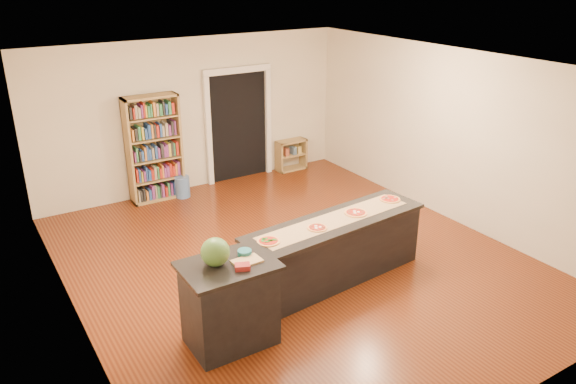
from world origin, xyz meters
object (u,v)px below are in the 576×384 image
low_shelf (291,155)px  watermelon (215,252)px  kitchen_island (335,250)px  side_counter (230,303)px  waste_bin (182,187)px  bookshelf (154,149)px

low_shelf → watermelon: 5.91m
kitchen_island → side_counter: side_counter is taller
kitchen_island → watermelon: bearing=-172.3°
side_counter → watermelon: 0.67m
low_shelf → waste_bin: 2.50m
side_counter → kitchen_island: bearing=15.5°
side_counter → low_shelf: size_ratio=1.59×
bookshelf → watermelon: (-0.88, -4.44, 0.21)m
bookshelf → waste_bin: 0.87m
side_counter → bookshelf: size_ratio=0.53×
side_counter → watermelon: size_ratio=3.25×
side_counter → low_shelf: side_counter is taller
side_counter → waste_bin: (1.17, 4.32, -0.31)m
bookshelf → watermelon: bookshelf is taller
waste_bin → kitchen_island: bearing=-80.5°
side_counter → waste_bin: bearing=75.0°
kitchen_island → watermelon: 2.10m
low_shelf → waste_bin: low_shelf is taller
bookshelf → waste_bin: bookshelf is taller
kitchen_island → side_counter: 1.87m
side_counter → low_shelf: 5.82m
watermelon → waste_bin: bearing=73.3°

